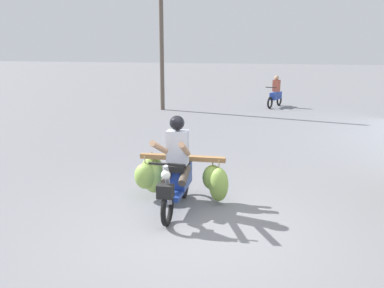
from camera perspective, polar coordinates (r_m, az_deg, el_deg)
The scene contains 4 objects.
ground_plane at distance 6.13m, azimuth 1.19°, elevation -12.18°, with size 120.00×120.00×0.00m, color slate.
motorbike_main_loaded at distance 7.01m, azimuth -2.39°, elevation -4.15°, with size 1.69×1.76×1.58m.
motorbike_distant_ahead_left at distance 18.76m, azimuth 11.58°, elevation 6.80°, with size 0.68×1.57×1.40m.
utility_pole at distance 17.52m, azimuth -4.31°, elevation 16.18°, with size 0.18×0.18×6.99m, color brown.
Camera 1 is at (1.29, -5.37, 2.65)m, focal length 38.25 mm.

